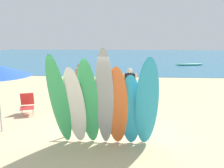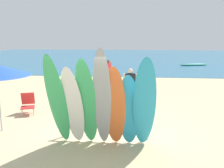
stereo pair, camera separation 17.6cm
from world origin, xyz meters
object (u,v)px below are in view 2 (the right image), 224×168
object	(u,v)px
surfboard_green_0	(57,102)
beach_chair_red	(28,103)
surfboard_white_1	(73,107)
surfboard_teal_6	(144,105)
surfboard_rack	(105,123)
beachgoer_midbeach	(130,84)
surfboard_teal_5	(129,111)
beachgoer_by_water	(81,76)
surfboard_grey_3	(102,100)
surfboard_green_2	(87,104)
surfboard_orange_4	(115,108)
distant_boat	(193,65)
beachgoer_strolling	(108,70)

from	to	relation	value
surfboard_green_0	beach_chair_red	xyz separation A→B (m)	(-2.16, 2.74, -0.86)
surfboard_white_1	surfboard_teal_6	distance (m)	1.86
surfboard_rack	beachgoer_midbeach	size ratio (longest dim) A/B	1.57
surfboard_teal_5	beachgoer_by_water	world-z (taller)	surfboard_teal_5
surfboard_white_1	beachgoer_by_water	distance (m)	6.50
surfboard_grey_3	beachgoer_by_water	xyz separation A→B (m)	(-2.05, 6.40, -0.46)
surfboard_green_2	beach_chair_red	bearing A→B (deg)	139.91
surfboard_orange_4	beachgoer_by_water	distance (m)	6.73
surfboard_white_1	beach_chair_red	size ratio (longest dim) A/B	2.92
surfboard_teal_5	beachgoer_midbeach	bearing A→B (deg)	94.79
surfboard_rack	distant_boat	xyz separation A→B (m)	(7.18, 18.89, -0.37)
surfboard_green_2	surfboard_teal_5	bearing A→B (deg)	8.53
surfboard_green_2	distant_boat	world-z (taller)	surfboard_green_2
surfboard_green_0	beachgoer_midbeach	distance (m)	4.72
surfboard_orange_4	beachgoer_strolling	world-z (taller)	surfboard_orange_4
surfboard_grey_3	distant_boat	world-z (taller)	surfboard_grey_3
surfboard_green_0	surfboard_teal_5	size ratio (longest dim) A/B	1.29
beachgoer_strolling	surfboard_white_1	bearing A→B (deg)	25.78
surfboard_white_1	surfboard_grey_3	distance (m)	0.81
surfboard_green_2	surfboard_grey_3	world-z (taller)	surfboard_grey_3
surfboard_orange_4	beachgoer_strolling	bearing A→B (deg)	98.95
surfboard_white_1	distant_boat	xyz separation A→B (m)	(7.93, 19.57, -1.03)
surfboard_green_0	surfboard_white_1	distance (m)	0.43
beachgoer_midbeach	surfboard_teal_5	bearing A→B (deg)	81.40
surfboard_teal_6	beach_chair_red	xyz separation A→B (m)	(-4.40, 2.74, -0.84)
surfboard_green_0	surfboard_grey_3	size ratio (longest dim) A/B	0.96
beach_chair_red	surfboard_orange_4	bearing A→B (deg)	-56.14
surfboard_green_2	surfboard_orange_4	distance (m)	0.74
surfboard_white_1	beach_chair_red	world-z (taller)	surfboard_white_1
surfboard_teal_6	beachgoer_strolling	size ratio (longest dim) A/B	1.69
surfboard_teal_5	beachgoer_by_water	bearing A→B (deg)	117.91
surfboard_rack	surfboard_green_2	distance (m)	1.08
surfboard_grey_3	beachgoer_midbeach	bearing A→B (deg)	79.38
surfboard_green_0	beach_chair_red	distance (m)	3.59
beachgoer_by_water	distant_boat	xyz separation A→B (m)	(9.20, 13.20, -0.79)
distant_boat	beachgoer_strolling	bearing A→B (deg)	-126.00
surfboard_white_1	beachgoer_midbeach	world-z (taller)	surfboard_white_1
surfboard_teal_5	beach_chair_red	distance (m)	4.78
beachgoer_midbeach	surfboard_green_2	bearing A→B (deg)	66.99
surfboard_rack	surfboard_grey_3	xyz separation A→B (m)	(0.03, -0.71, 0.88)
surfboard_white_1	beachgoer_strolling	world-z (taller)	surfboard_white_1
beachgoer_strolling	surfboard_green_0	bearing A→B (deg)	23.21
surfboard_white_1	surfboard_orange_4	xyz separation A→B (m)	(1.09, 0.07, 0.00)
surfboard_orange_4	beach_chair_red	bearing A→B (deg)	146.04
distant_boat	surfboard_orange_4	bearing A→B (deg)	-109.33
surfboard_teal_5	distant_boat	world-z (taller)	surfboard_teal_5
surfboard_orange_4	surfboard_teal_6	bearing A→B (deg)	-8.87
surfboard_green_0	surfboard_teal_5	xyz separation A→B (m)	(1.85, 0.20, -0.26)
surfboard_green_2	beachgoer_by_water	world-z (taller)	surfboard_green_2
beachgoer_midbeach	surfboard_rack	bearing A→B (deg)	70.35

